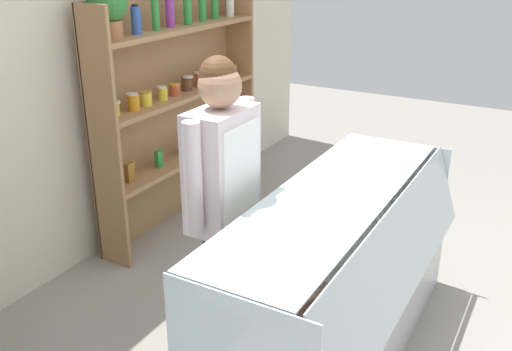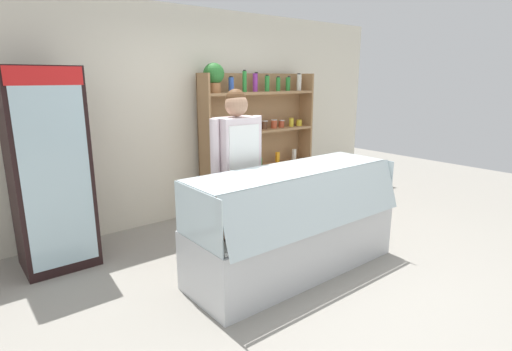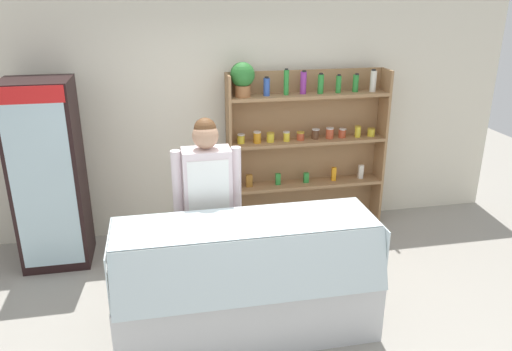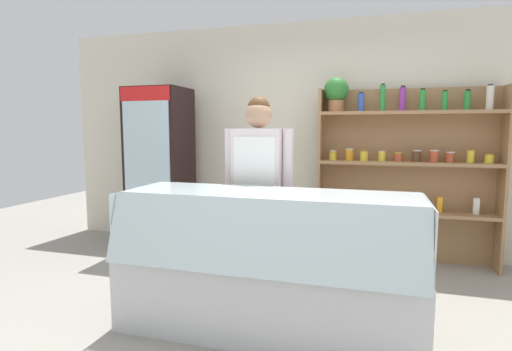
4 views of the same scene
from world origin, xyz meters
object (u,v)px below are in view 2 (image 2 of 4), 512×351
object	(u,v)px
shelving_unit	(253,129)
shop_clerk	(237,160)
drinks_fridge	(49,170)
deli_display_case	(294,240)

from	to	relation	value
shelving_unit	shop_clerk	bearing A→B (deg)	-133.50
shop_clerk	drinks_fridge	bearing A→B (deg)	147.06
shelving_unit	shop_clerk	world-z (taller)	shelving_unit
shelving_unit	drinks_fridge	bearing A→B (deg)	-173.94
drinks_fridge	deli_display_case	size ratio (longest dim) A/B	0.91
deli_display_case	shop_clerk	distance (m)	0.96
shelving_unit	deli_display_case	world-z (taller)	shelving_unit
drinks_fridge	deli_display_case	xyz separation A→B (m)	(1.75, -1.57, -0.66)
drinks_fridge	deli_display_case	distance (m)	2.44
drinks_fridge	shelving_unit	xyz separation A→B (m)	(2.72, 0.29, 0.16)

